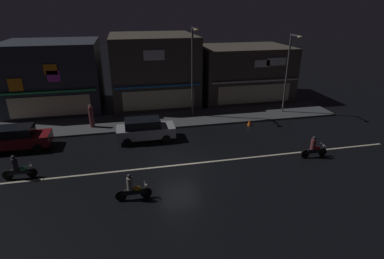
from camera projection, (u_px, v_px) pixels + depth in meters
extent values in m
plane|color=black|center=(179.00, 165.00, 19.52)|extent=(140.00, 140.00, 0.00)
cube|color=beige|center=(179.00, 165.00, 19.52)|extent=(30.11, 0.16, 0.01)
cube|color=#424447|center=(162.00, 120.00, 27.06)|extent=(31.70, 4.23, 0.14)
cube|color=#4C443A|center=(243.00, 72.00, 32.92)|extent=(9.40, 6.71, 5.53)
cube|color=white|center=(256.00, 81.00, 29.84)|extent=(8.93, 0.24, 0.12)
cube|color=white|center=(262.00, 64.00, 29.37)|extent=(1.55, 0.08, 0.69)
cube|color=white|center=(276.00, 62.00, 29.61)|extent=(2.05, 0.08, 0.75)
cube|color=beige|center=(254.00, 94.00, 30.38)|extent=(7.52, 0.06, 1.80)
cube|color=#4C443A|center=(153.00, 69.00, 31.63)|extent=(8.35, 8.56, 6.80)
cube|color=#268CF2|center=(159.00, 86.00, 27.96)|extent=(7.93, 0.24, 0.12)
cube|color=white|center=(154.00, 55.00, 26.90)|extent=(1.86, 0.08, 0.90)
cube|color=beige|center=(159.00, 100.00, 28.50)|extent=(6.68, 0.06, 1.80)
cube|color=#2D333D|center=(55.00, 76.00, 29.30)|extent=(8.42, 7.40, 6.43)
cube|color=#33E572|center=(48.00, 92.00, 26.07)|extent=(8.00, 0.24, 0.12)
cube|color=orange|center=(15.00, 85.00, 25.38)|extent=(1.11, 0.08, 1.08)
cube|color=#D83FD8|center=(53.00, 76.00, 25.76)|extent=(1.04, 0.08, 0.95)
cube|color=orange|center=(50.00, 70.00, 25.52)|extent=(1.07, 0.08, 0.88)
cube|color=beige|center=(50.00, 106.00, 26.62)|extent=(6.73, 0.06, 1.80)
cylinder|color=#47494C|center=(192.00, 73.00, 26.52)|extent=(0.16, 0.16, 7.72)
cube|color=#47494C|center=(194.00, 28.00, 24.47)|extent=(0.10, 1.40, 0.10)
ellipsoid|color=#F9E099|center=(196.00, 30.00, 23.87)|extent=(0.44, 0.32, 0.20)
cylinder|color=#47494C|center=(287.00, 74.00, 27.64)|extent=(0.16, 0.16, 7.09)
cube|color=#47494C|center=(296.00, 35.00, 25.71)|extent=(0.10, 1.40, 0.10)
ellipsoid|color=#F9E099|center=(300.00, 37.00, 25.11)|extent=(0.44, 0.32, 0.20)
cylinder|color=brown|center=(91.00, 117.00, 25.01)|extent=(0.38, 0.38, 1.69)
sphere|color=tan|center=(90.00, 106.00, 24.65)|extent=(0.22, 0.22, 0.22)
cube|color=maroon|center=(18.00, 140.00, 21.47)|extent=(4.30, 1.78, 0.76)
cube|color=black|center=(13.00, 131.00, 21.17)|extent=(2.58, 1.57, 0.60)
cube|color=#F9F2CC|center=(52.00, 133.00, 22.40)|extent=(0.08, 0.20, 0.12)
cube|color=#F9F2CC|center=(48.00, 140.00, 21.30)|extent=(0.08, 0.20, 0.12)
cylinder|color=black|center=(43.00, 138.00, 22.70)|extent=(0.62, 0.20, 0.62)
cylinder|color=black|center=(38.00, 148.00, 21.09)|extent=(0.62, 0.20, 0.62)
cylinder|color=black|center=(2.00, 142.00, 22.14)|extent=(0.62, 0.20, 0.62)
cube|color=#9EA0A5|center=(146.00, 131.00, 22.96)|extent=(4.30, 1.78, 0.76)
cube|color=black|center=(142.00, 123.00, 22.66)|extent=(2.58, 1.57, 0.60)
cube|color=#F9F2CC|center=(172.00, 125.00, 23.88)|extent=(0.08, 0.20, 0.12)
cube|color=#F9F2CC|center=(175.00, 131.00, 22.79)|extent=(0.08, 0.20, 0.12)
cylinder|color=black|center=(163.00, 130.00, 24.19)|extent=(0.62, 0.20, 0.62)
cylinder|color=black|center=(166.00, 139.00, 22.58)|extent=(0.62, 0.20, 0.62)
cylinder|color=black|center=(127.00, 133.00, 23.62)|extent=(0.62, 0.20, 0.62)
cylinder|color=black|center=(127.00, 142.00, 22.01)|extent=(0.62, 0.20, 0.62)
cylinder|color=black|center=(32.00, 173.00, 18.06)|extent=(0.60, 0.08, 0.60)
cylinder|color=black|center=(8.00, 175.00, 17.80)|extent=(0.60, 0.10, 0.60)
cube|color=black|center=(20.00, 172.00, 17.89)|extent=(1.30, 0.14, 0.20)
ellipsoid|color=#268C3F|center=(23.00, 169.00, 17.85)|extent=(0.44, 0.26, 0.24)
cube|color=black|center=(15.00, 170.00, 17.79)|extent=(0.56, 0.22, 0.10)
cylinder|color=slate|center=(29.00, 164.00, 17.84)|extent=(0.03, 0.60, 0.03)
sphere|color=white|center=(31.00, 166.00, 17.89)|extent=(0.14, 0.14, 0.14)
cylinder|color=#232328|center=(15.00, 164.00, 17.65)|extent=(0.32, 0.32, 0.70)
sphere|color=#333338|center=(13.00, 157.00, 17.48)|extent=(0.22, 0.22, 0.22)
cylinder|color=black|center=(322.00, 152.00, 20.60)|extent=(0.60, 0.08, 0.60)
cylinder|color=black|center=(305.00, 154.00, 20.34)|extent=(0.60, 0.10, 0.60)
cube|color=black|center=(314.00, 152.00, 20.43)|extent=(1.30, 0.14, 0.20)
ellipsoid|color=red|center=(317.00, 148.00, 20.39)|extent=(0.44, 0.26, 0.24)
cube|color=black|center=(312.00, 150.00, 20.34)|extent=(0.56, 0.22, 0.10)
cylinder|color=slate|center=(323.00, 145.00, 20.38)|extent=(0.03, 0.60, 0.03)
sphere|color=white|center=(324.00, 146.00, 20.44)|extent=(0.14, 0.14, 0.14)
cylinder|color=brown|center=(313.00, 144.00, 20.20)|extent=(0.32, 0.32, 0.70)
sphere|color=#333338|center=(314.00, 138.00, 20.02)|extent=(0.22, 0.22, 0.22)
cylinder|color=black|center=(146.00, 193.00, 16.13)|extent=(0.60, 0.08, 0.60)
cylinder|color=black|center=(121.00, 196.00, 15.87)|extent=(0.60, 0.10, 0.60)
cube|color=black|center=(134.00, 192.00, 15.96)|extent=(1.30, 0.14, 0.20)
ellipsoid|color=gold|center=(137.00, 188.00, 15.92)|extent=(0.44, 0.26, 0.24)
cube|color=black|center=(129.00, 190.00, 15.87)|extent=(0.56, 0.22, 0.10)
cylinder|color=slate|center=(145.00, 184.00, 15.91)|extent=(0.03, 0.60, 0.03)
sphere|color=white|center=(146.00, 185.00, 15.97)|extent=(0.14, 0.14, 0.14)
cylinder|color=gray|center=(130.00, 184.00, 15.73)|extent=(0.32, 0.32, 0.70)
sphere|color=#333338|center=(129.00, 176.00, 15.55)|extent=(0.22, 0.22, 0.22)
cone|color=orange|center=(250.00, 122.00, 25.91)|extent=(0.36, 0.36, 0.55)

